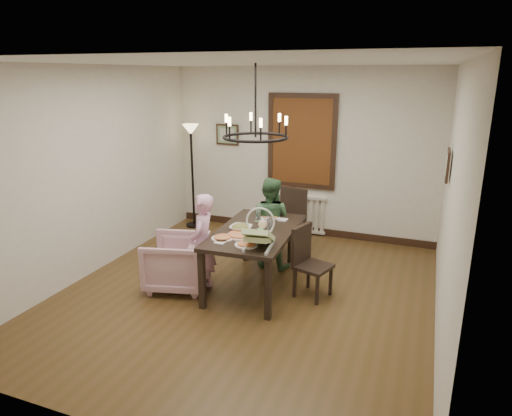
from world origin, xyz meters
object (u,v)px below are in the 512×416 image
Objects in this scene: elderly_woman at (203,252)px; floor_lamp at (193,178)px; armchair at (176,262)px; chair_far at (286,223)px; chair_right at (313,262)px; baby_bouncer at (259,234)px; dining_table at (256,236)px; drinking_glass at (270,224)px; seated_man at (269,230)px.

elderly_woman is 0.59× the size of floor_lamp.
elderly_woman is (0.38, 0.01, 0.19)m from armchair.
chair_far reaches higher than chair_right.
chair_right is 1.86× the size of baby_bouncer.
armchair is at bearing 165.73° from baby_bouncer.
chair_far is 1.72m from baby_bouncer.
floor_lamp is at bearing 124.27° from baby_bouncer.
dining_table is 1.63× the size of chair_far.
drinking_glass is (0.11, -1.03, 0.32)m from chair_far.
seated_man is (-0.05, 0.68, -0.15)m from dining_table.
elderly_woman is 2.19× the size of baby_bouncer.
dining_table is 0.81m from chair_right.
drinking_glass is at bearing 110.77° from seated_man.
floor_lamp is at bearing 173.84° from chair_far.
dining_table is 1.14m from chair_far.
elderly_woman reaches higher than chair_far.
elderly_woman reaches higher than dining_table.
chair_right is at bearing -35.07° from floor_lamp.
chair_far is 7.96× the size of drinking_glass.
elderly_woman is 8.14× the size of drinking_glass.
armchair is (-0.94, -0.40, -0.34)m from dining_table.
seated_man reaches higher than dining_table.
drinking_glass is at bearing -69.37° from chair_far.
baby_bouncer is 0.64m from drinking_glass.
chair_far reaches higher than dining_table.
chair_right is (0.77, -0.01, -0.24)m from dining_table.
seated_man is 0.70m from drinking_glass.
chair_right is at bearing 95.17° from elderly_woman.
armchair is at bearing 119.88° from chair_right.
dining_table is at bearing -77.85° from chair_far.
baby_bouncer is at bearing 68.92° from elderly_woman.
floor_lamp is (-1.93, 1.88, 0.21)m from dining_table.
elderly_woman is 2.68m from floor_lamp.
chair_far is 0.98× the size of elderly_woman.
seated_man is (0.51, 1.07, 0.01)m from elderly_woman.
drinking_glass is 2.76m from floor_lamp.
chair_right is at bearing 88.24° from armchair.
chair_far is (0.05, 1.12, -0.17)m from dining_table.
floor_lamp is at bearing -159.49° from elderly_woman.
drinking_glass is (-0.09, 0.63, -0.09)m from baby_bouncer.
elderly_woman is 1.19m from seated_man.
elderly_woman is at bearing 161.83° from baby_bouncer.
floor_lamp reaches higher than dining_table.
baby_bouncer reaches higher than drinking_glass.
dining_table is at bearing -44.27° from floor_lamp.
seated_man is at bearing 126.12° from armchair.
armchair is 0.42× the size of floor_lamp.
baby_bouncer is 0.27× the size of floor_lamp.
baby_bouncer is 3.26m from floor_lamp.
seated_man is (0.89, 1.09, 0.20)m from armchair.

